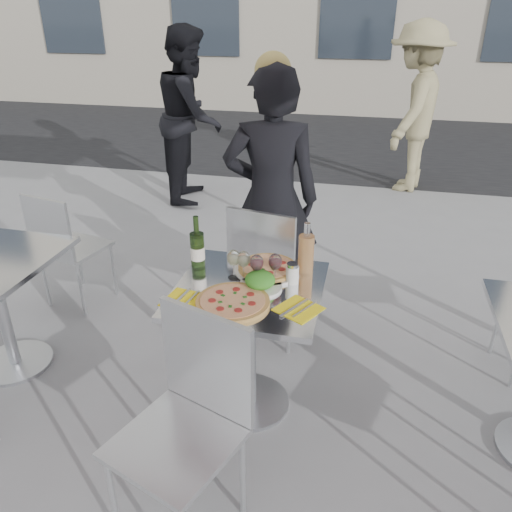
% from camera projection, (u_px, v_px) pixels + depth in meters
% --- Properties ---
extents(ground, '(80.00, 80.00, 0.00)m').
position_uv_depth(ground, '(250.00, 403.00, 2.80)').
color(ground, slate).
extents(street_asphalt, '(24.00, 5.00, 0.00)m').
position_uv_depth(street_asphalt, '(341.00, 138.00, 8.46)').
color(street_asphalt, black).
rests_on(street_asphalt, ground).
extents(main_table, '(0.72, 0.72, 0.75)m').
position_uv_depth(main_table, '(249.00, 323.00, 2.56)').
color(main_table, '#B7BABF').
rests_on(main_table, ground).
extents(chair_far, '(0.51, 0.52, 0.95)m').
position_uv_depth(chair_far, '(268.00, 264.00, 3.10)').
color(chair_far, silver).
rests_on(chair_far, ground).
extents(chair_near, '(0.56, 0.57, 0.96)m').
position_uv_depth(chair_near, '(190.00, 410.00, 1.96)').
color(chair_near, silver).
rests_on(chair_near, ground).
extents(side_chair_lfar, '(0.48, 0.49, 0.88)m').
position_uv_depth(side_chair_lfar, '(64.00, 242.00, 3.48)').
color(side_chair_lfar, silver).
rests_on(side_chair_lfar, ground).
extents(woman_diner, '(0.69, 0.52, 1.72)m').
position_uv_depth(woman_diner, '(271.00, 200.00, 3.26)').
color(woman_diner, black).
rests_on(woman_diner, ground).
extents(pedestrian_a, '(0.86, 1.02, 1.85)m').
position_uv_depth(pedestrian_a, '(191.00, 116.00, 5.44)').
color(pedestrian_a, black).
rests_on(pedestrian_a, ground).
extents(pedestrian_b, '(1.01, 1.37, 1.89)m').
position_uv_depth(pedestrian_b, '(414.00, 109.00, 5.73)').
color(pedestrian_b, '#988C62').
rests_on(pedestrian_b, ground).
extents(pizza_near, '(0.35, 0.35, 0.02)m').
position_uv_depth(pizza_near, '(233.00, 302.00, 2.32)').
color(pizza_near, tan).
rests_on(pizza_near, main_table).
extents(pizza_far, '(0.35, 0.35, 0.03)m').
position_uv_depth(pizza_far, '(268.00, 268.00, 2.61)').
color(pizza_far, white).
rests_on(pizza_far, main_table).
extents(salad_plate, '(0.22, 0.22, 0.09)m').
position_uv_depth(salad_plate, '(260.00, 281.00, 2.44)').
color(salad_plate, white).
rests_on(salad_plate, main_table).
extents(wine_bottle, '(0.07, 0.08, 0.29)m').
position_uv_depth(wine_bottle, '(197.00, 249.00, 2.59)').
color(wine_bottle, '#33541F').
rests_on(wine_bottle, main_table).
extents(carafe, '(0.08, 0.08, 0.29)m').
position_uv_depth(carafe, '(306.00, 254.00, 2.52)').
color(carafe, '#E8A763').
rests_on(carafe, main_table).
extents(sugar_shaker, '(0.06, 0.06, 0.11)m').
position_uv_depth(sugar_shaker, '(292.00, 273.00, 2.48)').
color(sugar_shaker, white).
rests_on(sugar_shaker, main_table).
extents(wineglass_white_a, '(0.07, 0.07, 0.16)m').
position_uv_depth(wineglass_white_a, '(234.00, 259.00, 2.50)').
color(wineglass_white_a, white).
rests_on(wineglass_white_a, main_table).
extents(wineglass_white_b, '(0.07, 0.07, 0.16)m').
position_uv_depth(wineglass_white_b, '(244.00, 260.00, 2.49)').
color(wineglass_white_b, white).
rests_on(wineglass_white_b, main_table).
extents(wineglass_red_a, '(0.07, 0.07, 0.16)m').
position_uv_depth(wineglass_red_a, '(257.00, 264.00, 2.45)').
color(wineglass_red_a, white).
rests_on(wineglass_red_a, main_table).
extents(wineglass_red_b, '(0.07, 0.07, 0.16)m').
position_uv_depth(wineglass_red_b, '(275.00, 263.00, 2.46)').
color(wineglass_red_b, white).
rests_on(wineglass_red_b, main_table).
extents(napkin_left, '(0.21, 0.21, 0.01)m').
position_uv_depth(napkin_left, '(184.00, 300.00, 2.35)').
color(napkin_left, yellow).
rests_on(napkin_left, main_table).
extents(napkin_right, '(0.25, 0.25, 0.01)m').
position_uv_depth(napkin_right, '(299.00, 309.00, 2.28)').
color(napkin_right, yellow).
rests_on(napkin_right, main_table).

